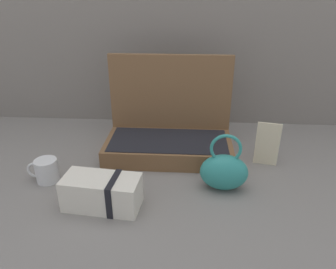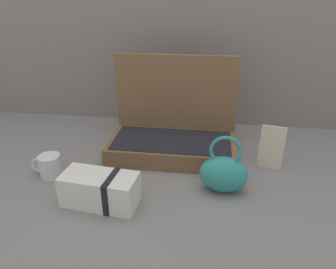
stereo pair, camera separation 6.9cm
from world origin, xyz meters
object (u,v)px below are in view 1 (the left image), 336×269
Objects in this scene: coffee_mug at (46,170)px; info_card_left at (267,144)px; teal_pouch_handbag at (224,171)px; open_suitcase at (169,132)px; cream_toiletry_bag at (103,192)px.

coffee_mug is 0.84m from info_card_left.
teal_pouch_handbag is at bearing -0.72° from coffee_mug.
open_suitcase is 0.50m from coffee_mug.
teal_pouch_handbag is at bearing -51.95° from open_suitcase.
teal_pouch_handbag reaches higher than info_card_left.
teal_pouch_handbag is at bearing -124.07° from info_card_left.
open_suitcase reaches higher than cream_toiletry_bag.
info_card_left is (0.39, -0.08, -0.00)m from open_suitcase.
teal_pouch_handbag is 0.84× the size of cream_toiletry_bag.
cream_toiletry_bag is 0.65m from info_card_left.
cream_toiletry_bag is (-0.19, -0.39, -0.04)m from open_suitcase.
open_suitcase is at bearing 30.57° from coffee_mug.
cream_toiletry_bag is 0.28m from coffee_mug.
open_suitcase is 2.04× the size of cream_toiletry_bag.
cream_toiletry_bag is 2.20× the size of coffee_mug.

